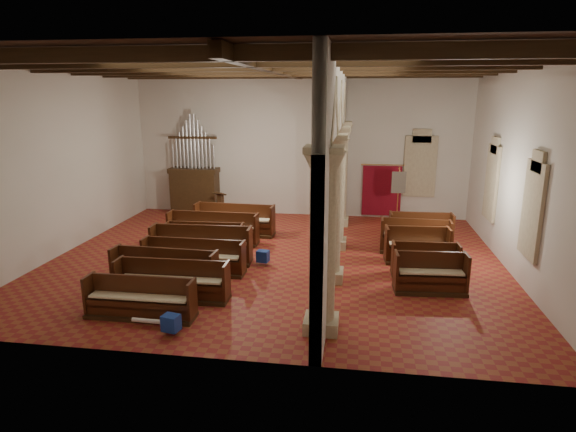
# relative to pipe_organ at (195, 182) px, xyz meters

# --- Properties ---
(floor) EXTENTS (14.00, 14.00, 0.00)m
(floor) POSITION_rel_pipe_organ_xyz_m (4.50, -5.50, -1.37)
(floor) COLOR brown
(floor) RESTS_ON ground
(ceiling) EXTENTS (14.00, 14.00, 0.00)m
(ceiling) POSITION_rel_pipe_organ_xyz_m (4.50, -5.50, 4.63)
(ceiling) COLOR black
(ceiling) RESTS_ON wall_back
(wall_back) EXTENTS (14.00, 0.02, 6.00)m
(wall_back) POSITION_rel_pipe_organ_xyz_m (4.50, 0.50, 1.63)
(wall_back) COLOR silver
(wall_back) RESTS_ON floor
(wall_front) EXTENTS (14.00, 0.02, 6.00)m
(wall_front) POSITION_rel_pipe_organ_xyz_m (4.50, -11.50, 1.63)
(wall_front) COLOR silver
(wall_front) RESTS_ON floor
(wall_left) EXTENTS (0.02, 12.00, 6.00)m
(wall_left) POSITION_rel_pipe_organ_xyz_m (-2.50, -5.50, 1.63)
(wall_left) COLOR silver
(wall_left) RESTS_ON floor
(wall_right) EXTENTS (0.02, 12.00, 6.00)m
(wall_right) POSITION_rel_pipe_organ_xyz_m (11.50, -5.50, 1.63)
(wall_right) COLOR silver
(wall_right) RESTS_ON floor
(ceiling_beams) EXTENTS (13.80, 11.80, 0.30)m
(ceiling_beams) POSITION_rel_pipe_organ_xyz_m (4.50, -5.50, 4.45)
(ceiling_beams) COLOR #372311
(ceiling_beams) RESTS_ON wall_back
(arcade) EXTENTS (0.90, 11.90, 6.00)m
(arcade) POSITION_rel_pipe_organ_xyz_m (6.30, -5.50, 2.19)
(arcade) COLOR #C6B993
(arcade) RESTS_ON floor
(window_right_a) EXTENTS (0.03, 1.00, 2.20)m
(window_right_a) POSITION_rel_pipe_organ_xyz_m (11.48, -7.00, 0.83)
(window_right_a) COLOR #367A60
(window_right_a) RESTS_ON wall_right
(window_right_b) EXTENTS (0.03, 1.00, 2.20)m
(window_right_b) POSITION_rel_pipe_organ_xyz_m (11.48, -3.00, 0.83)
(window_right_b) COLOR #367A60
(window_right_b) RESTS_ON wall_right
(window_back) EXTENTS (1.00, 0.03, 2.20)m
(window_back) POSITION_rel_pipe_organ_xyz_m (9.50, 0.48, 0.83)
(window_back) COLOR #367A60
(window_back) RESTS_ON wall_back
(pipe_organ) EXTENTS (2.10, 0.85, 4.40)m
(pipe_organ) POSITION_rel_pipe_organ_xyz_m (0.00, 0.00, 0.00)
(pipe_organ) COLOR #372311
(pipe_organ) RESTS_ON floor
(lectern) EXTENTS (0.56, 0.58, 1.17)m
(lectern) POSITION_rel_pipe_organ_xyz_m (1.35, -0.75, -0.89)
(lectern) COLOR #3A2812
(lectern) RESTS_ON floor
(dossal_curtain) EXTENTS (1.80, 0.07, 2.17)m
(dossal_curtain) POSITION_rel_pipe_organ_xyz_m (8.00, 0.42, -0.21)
(dossal_curtain) COLOR maroon
(dossal_curtain) RESTS_ON floor
(processional_banner) EXTENTS (0.55, 0.69, 2.38)m
(processional_banner) POSITION_rel_pipe_organ_xyz_m (8.56, -1.04, -0.57)
(processional_banner) COLOR #372311
(processional_banner) RESTS_ON floor
(hymnal_box_a) EXTENTS (0.41, 0.36, 0.36)m
(hymnal_box_a) POSITION_rel_pipe_organ_xyz_m (3.10, -10.69, -1.09)
(hymnal_box_a) COLOR #151891
(hymnal_box_a) RESTS_ON floor
(hymnal_box_b) EXTENTS (0.34, 0.31, 0.27)m
(hymnal_box_b) POSITION_rel_pipe_organ_xyz_m (3.02, -8.72, -1.13)
(hymnal_box_b) COLOR #16148D
(hymnal_box_b) RESTS_ON floor
(hymnal_box_c) EXTENTS (0.39, 0.34, 0.35)m
(hymnal_box_c) POSITION_rel_pipe_organ_xyz_m (4.20, -6.05, -1.10)
(hymnal_box_c) COLOR navy
(hymnal_box_c) RESTS_ON floor
(tube_heater_a) EXTENTS (0.97, 0.14, 0.10)m
(tube_heater_a) POSITION_rel_pipe_organ_xyz_m (2.56, -10.45, -1.21)
(tube_heater_a) COLOR silver
(tube_heater_a) RESTS_ON floor
(tube_heater_b) EXTENTS (0.93, 0.36, 0.09)m
(tube_heater_b) POSITION_rel_pipe_organ_xyz_m (1.43, -9.72, -1.21)
(tube_heater_b) COLOR white
(tube_heater_b) RESTS_ON floor
(nave_pew_0) EXTENTS (2.59, 0.65, 0.97)m
(nave_pew_0) POSITION_rel_pipe_organ_xyz_m (2.07, -9.97, -1.05)
(nave_pew_0) COLOR #372311
(nave_pew_0) RESTS_ON floor
(nave_pew_1) EXTENTS (2.91, 0.72, 1.01)m
(nave_pew_1) POSITION_rel_pipe_organ_xyz_m (2.41, -8.85, -1.04)
(nave_pew_1) COLOR #372311
(nave_pew_1) RESTS_ON floor
(nave_pew_2) EXTENTS (2.92, 0.82, 1.06)m
(nave_pew_2) POSITION_rel_pipe_organ_xyz_m (1.92, -8.17, -1.02)
(nave_pew_2) COLOR #372311
(nave_pew_2) RESTS_ON floor
(nave_pew_3) EXTENTS (3.02, 0.69, 1.00)m
(nave_pew_3) POSITION_rel_pipe_organ_xyz_m (2.33, -7.00, -1.04)
(nave_pew_3) COLOR #372311
(nave_pew_3) RESTS_ON floor
(nave_pew_4) EXTENTS (3.14, 0.89, 1.14)m
(nave_pew_4) POSITION_rel_pipe_organ_xyz_m (2.27, -6.07, -0.99)
(nave_pew_4) COLOR #372311
(nave_pew_4) RESTS_ON floor
(nave_pew_5) EXTENTS (2.63, 0.74, 0.95)m
(nave_pew_5) POSITION_rel_pipe_organ_xyz_m (2.01, -4.96, -1.06)
(nave_pew_5) COLOR #372311
(nave_pew_5) RESTS_ON floor
(nave_pew_6) EXTENTS (3.19, 0.77, 1.09)m
(nave_pew_6) POSITION_rel_pipe_organ_xyz_m (2.05, -4.13, -1.01)
(nave_pew_6) COLOR #372311
(nave_pew_6) RESTS_ON floor
(nave_pew_7) EXTENTS (3.00, 0.89, 1.14)m
(nave_pew_7) POSITION_rel_pipe_organ_xyz_m (2.51, -2.94, -0.99)
(nave_pew_7) COLOR #372311
(nave_pew_7) RESTS_ON floor
(aisle_pew_0) EXTENTS (1.91, 0.83, 1.06)m
(aisle_pew_0) POSITION_rel_pipe_organ_xyz_m (8.97, -7.45, -1.01)
(aisle_pew_0) COLOR #372311
(aisle_pew_0) RESTS_ON floor
(aisle_pew_1) EXTENTS (1.91, 0.71, 0.96)m
(aisle_pew_1) POSITION_rel_pipe_organ_xyz_m (8.99, -6.26, -1.05)
(aisle_pew_1) COLOR #372311
(aisle_pew_1) RESTS_ON floor
(aisle_pew_2) EXTENTS (1.98, 0.86, 1.11)m
(aisle_pew_2) POSITION_rel_pipe_organ_xyz_m (8.88, -5.14, -0.99)
(aisle_pew_2) COLOR #372311
(aisle_pew_2) RESTS_ON floor
(aisle_pew_3) EXTENTS (2.27, 0.83, 1.11)m
(aisle_pew_3) POSITION_rel_pipe_organ_xyz_m (8.93, -4.17, -1.00)
(aisle_pew_3) COLOR #372311
(aisle_pew_3) RESTS_ON floor
(aisle_pew_4) EXTENTS (2.16, 0.81, 1.12)m
(aisle_pew_4) POSITION_rel_pipe_organ_xyz_m (9.21, -3.25, -0.99)
(aisle_pew_4) COLOR #372311
(aisle_pew_4) RESTS_ON floor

